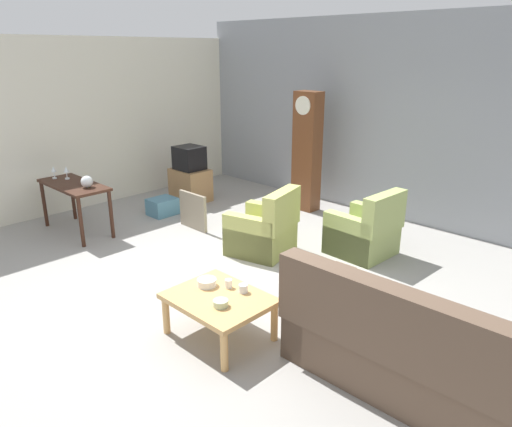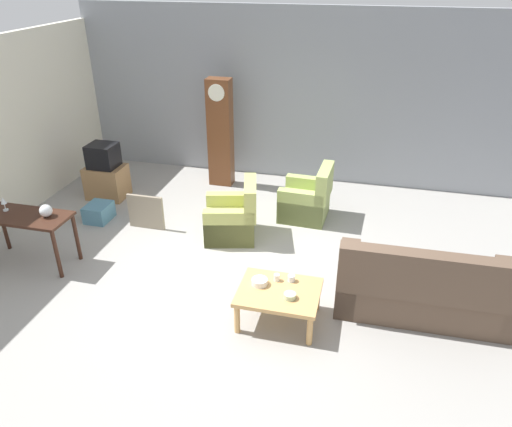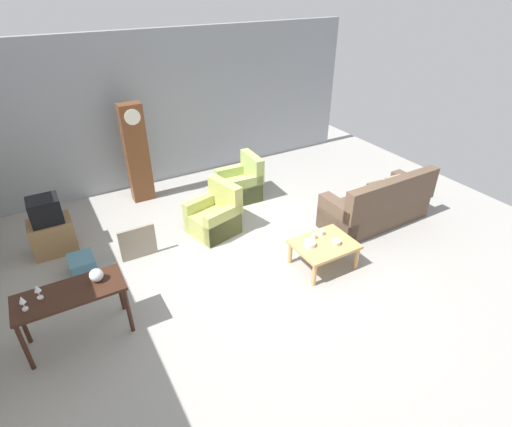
{
  "view_description": "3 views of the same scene",
  "coord_description": "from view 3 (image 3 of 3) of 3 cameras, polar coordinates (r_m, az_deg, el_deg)",
  "views": [
    {
      "loc": [
        3.7,
        -3.48,
        2.67
      ],
      "look_at": [
        0.09,
        0.25,
        0.88
      ],
      "focal_mm": 33.52,
      "sensor_mm": 36.0,
      "label": 1
    },
    {
      "loc": [
        1.47,
        -5.31,
        3.87
      ],
      "look_at": [
        0.03,
        0.5,
        0.71
      ],
      "focal_mm": 33.73,
      "sensor_mm": 36.0,
      "label": 2
    },
    {
      "loc": [
        -2.9,
        -4.77,
        4.12
      ],
      "look_at": [
        -0.05,
        0.18,
        0.67
      ],
      "focal_mm": 28.07,
      "sensor_mm": 36.0,
      "label": 3
    }
  ],
  "objects": [
    {
      "name": "garage_door_wall",
      "position": [
        9.22,
        -10.76,
        14.73
      ],
      "size": [
        8.4,
        0.16,
        3.2
      ],
      "primitive_type": "cube",
      "color": "gray",
      "rests_on": "ground_plane"
    },
    {
      "name": "storage_box_blue",
      "position": [
        6.97,
        -23.49,
        -6.72
      ],
      "size": [
        0.38,
        0.45,
        0.28
      ],
      "primitive_type": "cube",
      "color": "teal",
      "rests_on": "ground_plane"
    },
    {
      "name": "cup_white_porcelain",
      "position": [
        6.52,
        8.26,
        -3.21
      ],
      "size": [
        0.07,
        0.07,
        0.09
      ],
      "primitive_type": "cylinder",
      "color": "white",
      "rests_on": "coffee_table_wood"
    },
    {
      "name": "armchair_olive_near",
      "position": [
        7.32,
        -5.91,
        -0.46
      ],
      "size": [
        0.95,
        0.93,
        0.92
      ],
      "color": "tan",
      "rests_on": "ground_plane"
    },
    {
      "name": "couch_floral",
      "position": [
        7.85,
        16.91,
        1.01
      ],
      "size": [
        2.11,
        0.92,
        1.04
      ],
      "color": "brown",
      "rests_on": "ground_plane"
    },
    {
      "name": "bowl_white_stacked",
      "position": [
        6.35,
        7.63,
        -4.29
      ],
      "size": [
        0.19,
        0.19,
        0.07
      ],
      "primitive_type": "cylinder",
      "color": "white",
      "rests_on": "coffee_table_wood"
    },
    {
      "name": "coffee_table_wood",
      "position": [
        6.5,
        9.68,
        -4.62
      ],
      "size": [
        0.96,
        0.76,
        0.44
      ],
      "color": "tan",
      "rests_on": "ground_plane"
    },
    {
      "name": "bowl_shallow_green",
      "position": [
        6.46,
        11.38,
        -4.03
      ],
      "size": [
        0.14,
        0.14,
        0.06
      ],
      "primitive_type": "cylinder",
      "color": "#B2C69E",
      "rests_on": "coffee_table_wood"
    },
    {
      "name": "tv_stand_cabinet",
      "position": [
        7.61,
        -26.95,
        -2.86
      ],
      "size": [
        0.68,
        0.52,
        0.59
      ],
      "primitive_type": "cube",
      "color": "#997047",
      "rests_on": "ground_plane"
    },
    {
      "name": "cup_blue_rimmed",
      "position": [
        6.63,
        9.29,
        -2.67
      ],
      "size": [
        0.09,
        0.09,
        0.08
      ],
      "primitive_type": "cylinder",
      "color": "silver",
      "rests_on": "coffee_table_wood"
    },
    {
      "name": "wine_glass_mid",
      "position": [
        5.47,
        -28.72,
        -9.5
      ],
      "size": [
        0.08,
        0.08,
        0.2
      ],
      "color": "silver",
      "rests_on": "console_table_dark"
    },
    {
      "name": "console_table_dark",
      "position": [
        5.56,
        -24.88,
        -10.97
      ],
      "size": [
        1.3,
        0.56,
        0.77
      ],
      "color": "#381E14",
      "rests_on": "ground_plane"
    },
    {
      "name": "wine_glass_tall",
      "position": [
        5.39,
        -30.36,
        -10.72
      ],
      "size": [
        0.07,
        0.07,
        0.2
      ],
      "color": "silver",
      "rests_on": "console_table_dark"
    },
    {
      "name": "ground_plane",
      "position": [
        6.94,
        1.1,
        -5.28
      ],
      "size": [
        10.4,
        10.4,
        0.0
      ],
      "primitive_type": "plane",
      "color": "#999691"
    },
    {
      "name": "armchair_olive_far",
      "position": [
        8.42,
        -2.18,
        4.18
      ],
      "size": [
        0.82,
        0.8,
        0.92
      ],
      "color": "#A3B464",
      "rests_on": "ground_plane"
    },
    {
      "name": "glass_dome_cloche",
      "position": [
        5.47,
        -21.8,
        -8.15
      ],
      "size": [
        0.17,
        0.17,
        0.17
      ],
      "primitive_type": "sphere",
      "color": "silver",
      "rests_on": "console_table_dark"
    },
    {
      "name": "framed_picture_leaning",
      "position": [
        6.92,
        -16.47,
        -4.01
      ],
      "size": [
        0.6,
        0.05,
        0.57
      ],
      "primitive_type": "cube",
      "color": "gray",
      "rests_on": "ground_plane"
    },
    {
      "name": "tv_crt",
      "position": [
        7.36,
        -27.88,
        0.42
      ],
      "size": [
        0.48,
        0.44,
        0.42
      ],
      "primitive_type": "cube",
      "color": "black",
      "rests_on": "tv_stand_cabinet"
    },
    {
      "name": "grandfather_clock",
      "position": [
        8.42,
        -16.64,
        8.18
      ],
      "size": [
        0.44,
        0.3,
        2.02
      ],
      "color": "brown",
      "rests_on": "ground_plane"
    }
  ]
}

